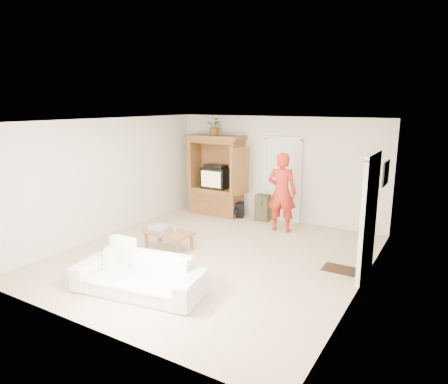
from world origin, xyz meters
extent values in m
plane|color=tan|center=(0.00, 0.00, 0.00)|extent=(6.00, 6.00, 0.00)
plane|color=white|center=(0.00, 0.00, 2.60)|extent=(6.00, 6.00, 0.00)
plane|color=silver|center=(0.00, 3.00, 1.30)|extent=(5.50, 0.00, 5.50)
plane|color=silver|center=(0.00, -3.00, 1.30)|extent=(5.50, 0.00, 5.50)
plane|color=silver|center=(-2.75, 0.00, 1.30)|extent=(0.00, 6.00, 6.00)
plane|color=silver|center=(2.75, 0.00, 1.30)|extent=(0.00, 6.00, 6.00)
cube|color=brown|center=(-1.60, 2.65, 0.35)|extent=(1.40, 0.60, 0.70)
cube|color=brown|center=(-2.25, 2.65, 1.30)|extent=(0.10, 0.60, 1.20)
cube|color=brown|center=(-0.95, 2.65, 1.30)|extent=(0.10, 0.60, 1.20)
cube|color=brown|center=(-1.60, 2.92, 1.30)|extent=(1.40, 0.06, 1.20)
cube|color=brown|center=(-1.60, 2.65, 1.95)|extent=(1.40, 0.60, 0.10)
cube|color=brown|center=(-1.60, 2.65, 2.05)|extent=(1.52, 0.68, 0.10)
cube|color=brown|center=(-0.62, 2.18, 1.30)|extent=(0.16, 0.67, 1.15)
cube|color=black|center=(-1.60, 2.68, 0.97)|extent=(0.70, 0.52, 0.55)
cube|color=tan|center=(-1.60, 2.41, 0.98)|extent=(0.58, 0.02, 0.42)
cube|color=black|center=(-1.60, 2.65, 1.29)|extent=(0.55, 0.35, 0.08)
cube|color=#8F5D31|center=(-1.60, 2.37, 0.45)|extent=(1.19, 0.03, 0.25)
cube|color=white|center=(0.15, 2.97, 1.02)|extent=(0.85, 0.05, 2.04)
cube|color=black|center=(2.73, 0.60, 1.02)|extent=(0.05, 0.90, 2.04)
cube|color=black|center=(2.73, 1.90, 1.60)|extent=(0.03, 0.60, 0.48)
cube|color=#382316|center=(2.30, 0.60, 0.01)|extent=(0.60, 0.40, 0.02)
imported|color=#4C7238|center=(-1.60, 2.63, 2.33)|extent=(0.42, 0.37, 0.46)
imported|color=red|center=(0.50, 2.13, 0.92)|extent=(0.72, 0.53, 1.84)
imported|color=white|center=(-0.17, -1.91, 0.30)|extent=(2.16, 1.13, 0.60)
cube|color=#8F5D31|center=(-1.00, -0.13, 0.34)|extent=(1.02, 0.58, 0.05)
cube|color=#8F5D31|center=(-1.45, -0.32, 0.16)|extent=(0.06, 0.06, 0.32)
cube|color=#8F5D31|center=(-1.43, 0.10, 0.16)|extent=(0.06, 0.06, 0.32)
cube|color=#8F5D31|center=(-0.58, -0.36, 0.16)|extent=(0.06, 0.06, 0.32)
cube|color=#8F5D31|center=(-0.56, 0.06, 0.16)|extent=(0.06, 0.06, 0.32)
cube|color=#FA5384|center=(-1.26, -0.13, 0.41)|extent=(0.42, 0.34, 0.08)
cylinder|color=tan|center=(-0.87, -0.08, 0.42)|extent=(0.08, 0.08, 0.10)
camera|label=1|loc=(3.92, -6.18, 2.91)|focal=32.00mm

